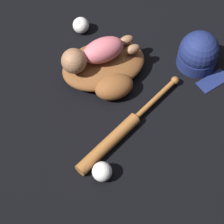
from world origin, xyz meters
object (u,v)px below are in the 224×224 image
(baseball_spare, at_px, (81,25))
(baseball_cap, at_px, (198,53))
(baseball_glove, at_px, (105,69))
(baseball_bat, at_px, (119,134))
(baseball, at_px, (102,172))
(baby_figure, at_px, (95,54))

(baseball_spare, xyz_separation_m, baseball_cap, (-0.29, 0.46, 0.03))
(baseball_spare, distance_m, baseball_cap, 0.55)
(baseball_cap, bearing_deg, baseball_spare, -58.16)
(baseball_glove, xyz_separation_m, baseball_bat, (0.14, 0.27, -0.02))
(baseball_glove, xyz_separation_m, baseball, (0.28, 0.36, -0.01))
(baseball_bat, bearing_deg, baby_figure, -109.74)
(baby_figure, relative_size, baseball_cap, 1.42)
(baby_figure, xyz_separation_m, baseball_cap, (-0.38, 0.21, -0.07))
(baseball, xyz_separation_m, baseball_cap, (-0.64, -0.17, 0.03))
(baseball_glove, distance_m, baseball_spare, 0.28)
(baseball, distance_m, baseball_spare, 0.72)
(baseball_glove, relative_size, baseball_spare, 5.52)
(baseball, bearing_deg, baseball_spare, -118.85)
(baseball_bat, bearing_deg, baseball, 31.72)
(baseball_glove, height_order, baseball_spare, baseball_glove)
(baseball, height_order, baseball_cap, baseball_cap)
(baby_figure, height_order, baseball_bat, baby_figure)
(baseball_glove, distance_m, baseball, 0.46)
(baseball_glove, distance_m, baby_figure, 0.10)
(baby_figure, height_order, baseball_cap, baby_figure)
(baby_figure, distance_m, baseball_bat, 0.34)
(baby_figure, bearing_deg, baseball_spare, -111.42)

